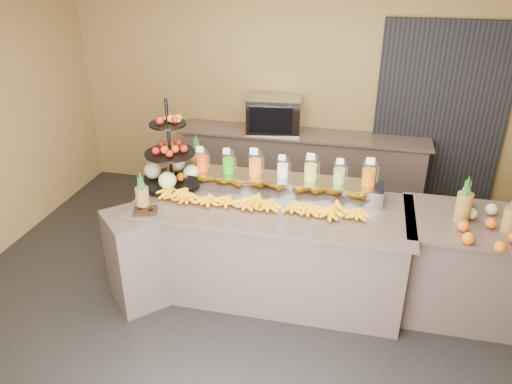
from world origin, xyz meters
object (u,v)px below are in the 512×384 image
(condiment_caddy, at_px, (146,211))
(oven_warmer, at_px, (274,114))
(pitcher_tray, at_px, (282,185))
(right_fruit_pile, at_px, (485,223))
(fruit_stand, at_px, (175,165))
(banana_heap, at_px, (259,200))

(condiment_caddy, distance_m, oven_warmer, 2.44)
(pitcher_tray, height_order, oven_warmer, oven_warmer)
(condiment_caddy, relative_size, right_fruit_pile, 0.40)
(fruit_stand, bearing_deg, oven_warmer, 51.07)
(right_fruit_pile, relative_size, oven_warmer, 0.75)
(pitcher_tray, xyz_separation_m, fruit_stand, (-1.02, -0.09, 0.14))
(banana_heap, relative_size, fruit_stand, 2.26)
(right_fruit_pile, xyz_separation_m, oven_warmer, (-2.13, 2.03, 0.14))
(pitcher_tray, xyz_separation_m, right_fruit_pile, (1.73, -0.36, 0.01))
(condiment_caddy, relative_size, oven_warmer, 0.30)
(right_fruit_pile, bearing_deg, oven_warmer, 136.36)
(right_fruit_pile, distance_m, oven_warmer, 2.94)
(banana_heap, height_order, condiment_caddy, banana_heap)
(pitcher_tray, bearing_deg, banana_heap, -114.69)
(condiment_caddy, bearing_deg, fruit_stand, 83.45)
(pitcher_tray, height_order, right_fruit_pile, right_fruit_pile)
(right_fruit_pile, height_order, oven_warmer, oven_warmer)
(oven_warmer, bearing_deg, right_fruit_pile, -48.84)
(fruit_stand, xyz_separation_m, oven_warmer, (0.62, 1.76, -0.00))
(pitcher_tray, distance_m, oven_warmer, 1.72)
(condiment_caddy, bearing_deg, oven_warmer, 73.54)
(pitcher_tray, height_order, fruit_stand, fruit_stand)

